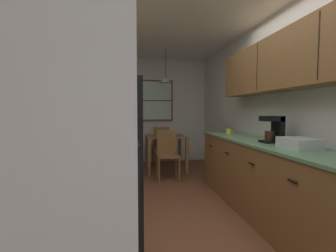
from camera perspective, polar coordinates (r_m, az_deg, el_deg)
The scene contains 25 objects.
ground_plane at distance 3.48m, azimuth 1.29°, elevation -17.66°, with size 12.00×12.00×0.00m, color brown.
wall_left at distance 3.27m, azimuth -22.65°, elevation 3.57°, with size 0.10×9.00×2.55m, color silver.
wall_right at distance 3.73m, azimuth 22.20°, elevation 3.55°, with size 0.10×9.00×2.55m, color silver.
wall_back at distance 5.86m, azimuth -3.45°, elevation 3.74°, with size 4.40×0.10×2.55m, color silver.
ceiling_slab at distance 3.50m, azimuth 1.36°, elevation 25.91°, with size 4.40×9.00×0.08m, color white.
refrigerator at distance 1.02m, azimuth -29.94°, elevation -18.93°, with size 0.75×0.73×1.76m.
stove_range at distance 1.80m, azimuth -22.89°, elevation -22.67°, with size 0.66×0.61×1.10m.
microwave_over_range at distance 1.69m, azimuth -27.78°, elevation 15.89°, with size 0.39×0.63×0.35m.
counter_left at distance 2.98m, azimuth -17.12°, elevation -12.33°, with size 0.64×1.93×0.90m.
upper_cabinets_left at distance 2.90m, azimuth -20.62°, elevation 15.01°, with size 0.33×2.01×0.74m.
counter_right at distance 2.91m, azimuth 25.11°, elevation -12.90°, with size 0.64×3.24×0.90m.
upper_cabinets_right at distance 2.89m, azimuth 28.79°, elevation 14.15°, with size 0.33×2.92×0.62m.
dining_table at distance 4.92m, azimuth -0.58°, elevation -3.95°, with size 0.81×0.74×0.75m.
dining_chair_near at distance 4.36m, azimuth -0.17°, elevation -6.44°, with size 0.41×0.41×0.90m.
dining_chair_far at distance 5.49m, azimuth -1.71°, elevation -4.35°, with size 0.41×0.41×0.90m.
pendant_light at distance 4.92m, azimuth -0.59°, elevation 11.13°, with size 0.27×0.27×0.70m.
back_window at distance 5.80m, azimuth -2.79°, elevation 6.21°, with size 0.81×0.05×1.01m.
trash_bin at distance 4.32m, azimuth -10.57°, elevation -8.65°, with size 0.33×0.33×0.70m, color #3F3F42.
storage_canister at distance 2.27m, azimuth -19.50°, elevation -3.62°, with size 0.10×0.10×0.17m.
dish_towel at distance 1.88m, azimuth -10.49°, elevation -20.29°, with size 0.02×0.16×0.24m, color white.
coffee_maker at distance 2.95m, azimuth 24.49°, elevation -0.60°, with size 0.22×0.18×0.31m.
mug_by_coffeemaker at distance 4.01m, azimuth 14.66°, elevation -1.00°, with size 0.11×0.07×0.09m.
mug_spare at distance 3.81m, azimuth 14.70°, elevation -1.30°, with size 0.12×0.08×0.09m.
dish_rack at distance 2.63m, azimuth 29.42°, elevation -3.66°, with size 0.28×0.34×0.10m, color silver.
table_serving_bowl at distance 4.81m, azimuth -1.23°, elevation -2.12°, with size 0.16×0.16×0.06m, color #E0D14C.
Camera 1 is at (-0.60, -2.18, 1.26)m, focal length 24.91 mm.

